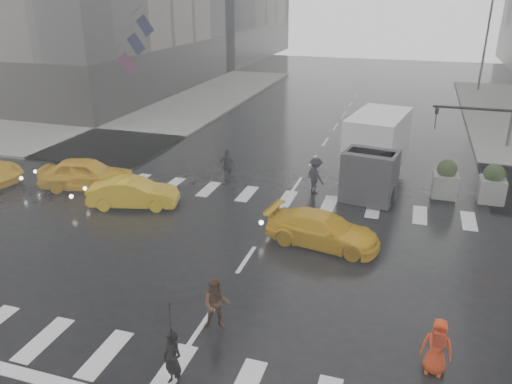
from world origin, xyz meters
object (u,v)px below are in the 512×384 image
(traffic_signal_pole, at_px, (502,138))
(taxi_mid, at_px, (133,193))
(pedestrian_orange, at_px, (437,346))
(taxi_front, at_px, (87,174))
(pedestrian_brown, at_px, (216,304))
(box_truck, at_px, (375,150))

(traffic_signal_pole, relative_size, taxi_mid, 1.13)
(pedestrian_orange, bearing_deg, taxi_mid, 157.40)
(taxi_front, bearing_deg, traffic_signal_pole, -93.16)
(pedestrian_brown, distance_m, box_truck, 13.58)
(traffic_signal_pole, bearing_deg, box_truck, 167.82)
(pedestrian_orange, xyz_separation_m, box_truck, (-2.82, 13.17, 1.03))
(taxi_front, xyz_separation_m, taxi_mid, (3.34, -1.26, -0.12))
(traffic_signal_pole, bearing_deg, taxi_front, -168.82)
(pedestrian_orange, bearing_deg, traffic_signal_pole, 84.09)
(traffic_signal_pole, height_order, taxi_front, traffic_signal_pole)
(pedestrian_orange, bearing_deg, pedestrian_brown, -173.94)
(traffic_signal_pole, xyz_separation_m, box_truck, (-5.37, 1.16, -1.39))
(taxi_front, distance_m, taxi_mid, 3.57)
(pedestrian_brown, relative_size, taxi_front, 0.36)
(pedestrian_orange, bearing_deg, box_truck, 108.18)
(box_truck, bearing_deg, traffic_signal_pole, -3.18)
(traffic_signal_pole, bearing_deg, pedestrian_orange, -102.01)
(pedestrian_orange, relative_size, taxi_front, 0.35)
(pedestrian_brown, bearing_deg, pedestrian_orange, -17.07)
(pedestrian_orange, height_order, box_truck, box_truck)
(traffic_signal_pole, relative_size, pedestrian_brown, 2.79)
(taxi_mid, relative_size, box_truck, 0.62)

